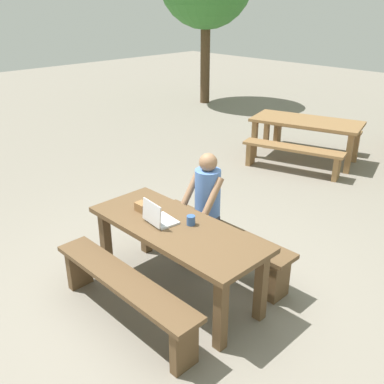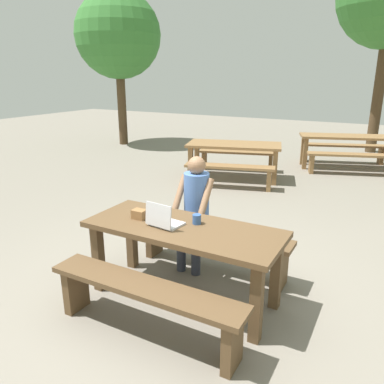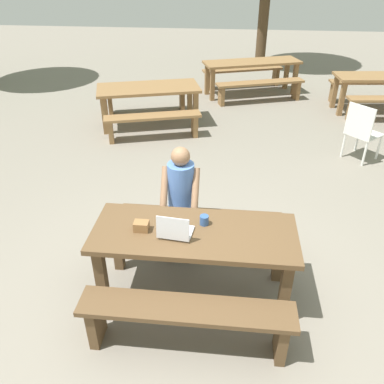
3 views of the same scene
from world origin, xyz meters
name	(u,v)px [view 3 (image 3 of 3)]	position (x,y,z in m)	size (l,w,h in m)	color
ground_plane	(194,291)	(0.00, 0.00, 0.00)	(30.00, 30.00, 0.00)	gray
picnic_table_front	(194,242)	(0.00, 0.00, 0.62)	(1.81, 0.73, 0.74)	brown
bench_near	(186,317)	(0.00, -0.63, 0.35)	(1.72, 0.30, 0.47)	brown
bench_far	(200,225)	(0.00, 0.63, 0.35)	(1.72, 0.30, 0.47)	brown
laptop	(175,231)	(-0.16, -0.08, 0.79)	(0.31, 0.27, 0.23)	silver
small_pouch	(141,226)	(-0.46, -0.03, 0.78)	(0.13, 0.10, 0.09)	olive
coffee_mug	(204,220)	(0.08, 0.11, 0.78)	(0.08, 0.08, 0.09)	#335693
person_seated	(181,196)	(-0.20, 0.58, 0.72)	(0.38, 0.39, 1.24)	#333847
plastic_chair	(362,131)	(2.27, 3.10, 0.48)	(0.62, 0.62, 0.91)	white
picnic_table_mid	(383,82)	(3.24, 5.41, 0.61)	(1.94, 0.85, 0.73)	olive
bench_mid_north	(369,86)	(3.18, 5.97, 0.35)	(1.71, 0.47, 0.47)	olive
picnic_table_rear	(148,92)	(-1.26, 4.24, 0.62)	(2.01, 1.31, 0.72)	olive
bench_rear_south	(153,121)	(-1.07, 3.57, 0.32)	(1.68, 0.75, 0.43)	olive
bench_rear_north	(146,96)	(-1.46, 4.91, 0.32)	(1.68, 0.75, 0.43)	olive
picnic_table_distant	(252,66)	(0.67, 6.28, 0.63)	(2.24, 1.31, 0.74)	olive
bench_distant_south	(260,87)	(0.86, 5.75, 0.34)	(1.92, 0.91, 0.45)	olive
bench_distant_north	(243,73)	(0.49, 6.81, 0.34)	(1.92, 0.91, 0.45)	olive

